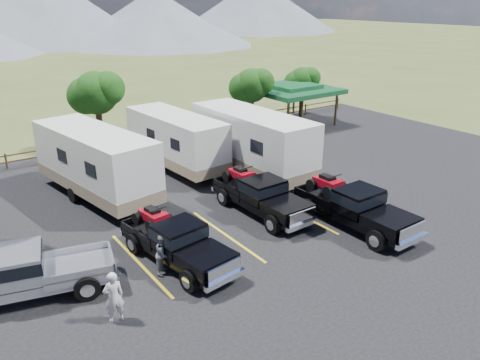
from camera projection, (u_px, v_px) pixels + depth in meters
ground at (326, 262)px, 18.15m from camera, size 320.00×320.00×0.00m
asphalt_lot at (277, 232)px, 20.42m from camera, size 44.00×34.00×0.04m
stall_lines at (263, 223)px, 21.17m from camera, size 12.12×5.50×0.01m
tree_ne_a at (251, 86)px, 34.64m from camera, size 3.11×2.92×4.76m
tree_ne_b at (302, 81)px, 38.76m from camera, size 2.77×2.59×4.27m
tree_north at (96, 93)px, 30.10m from camera, size 3.46×3.24×5.25m
rail_fence at (159, 133)px, 33.06m from camera, size 36.12×0.12×1.00m
pavilion at (292, 89)px, 37.05m from camera, size 6.20×6.20×3.22m
rig_left at (176, 241)px, 17.79m from camera, size 2.57×5.79×1.87m
rig_center at (260, 194)px, 21.90m from camera, size 2.13×5.82×1.93m
rig_right at (353, 205)px, 20.62m from camera, size 2.21×6.08×2.02m
trailer_left at (96, 163)px, 23.29m from camera, size 3.91×10.13×3.50m
trailer_center at (176, 141)px, 27.30m from camera, size 2.95×9.44×3.27m
trailer_right at (252, 143)px, 26.35m from camera, size 2.91×10.43×3.63m
pickup_silver at (25, 273)px, 15.65m from camera, size 6.23×3.30×1.78m
person_a at (114, 297)px, 14.49m from camera, size 0.67×0.47×1.76m
person_b at (163, 254)px, 17.11m from camera, size 0.95×0.94×1.55m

